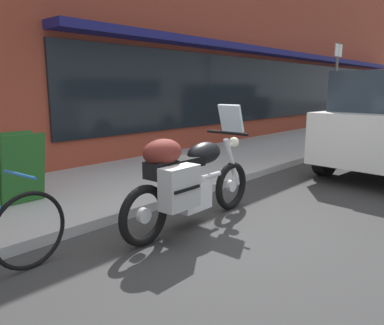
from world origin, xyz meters
name	(u,v)px	position (x,y,z in m)	size (l,w,h in m)	color
ground_plane	(225,226)	(0.00, 0.00, 0.00)	(80.00, 80.00, 0.00)	#2E2E2E
storefront_building	(291,45)	(8.96, 3.95, 3.04)	(25.92, 0.90, 6.21)	brown
sidewalk_curb	(329,135)	(9.00, 2.41, 0.06)	(30.00, 2.76, 0.12)	#9D9D9D
touring_motorcycle	(188,178)	(-0.33, 0.28, 0.60)	(2.21, 0.70, 1.40)	black
sandwich_board_sign	(20,168)	(-1.33, 2.32, 0.58)	(0.55, 0.41, 0.92)	#1E511E
parking_sign_pole	(335,85)	(6.90, 1.51, 1.68)	(0.44, 0.07, 2.66)	#59595B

